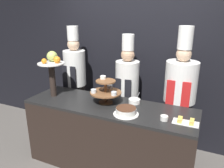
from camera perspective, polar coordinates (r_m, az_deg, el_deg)
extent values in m
cube|color=black|center=(3.46, 5.72, 7.64)|extent=(10.00, 0.06, 2.80)
cube|color=black|center=(3.00, -0.81, -13.80)|extent=(2.18, 0.67, 0.88)
cube|color=black|center=(2.79, -0.86, -5.82)|extent=(2.18, 0.67, 0.03)
cylinder|color=brown|center=(2.84, -1.62, -4.76)|extent=(0.18, 0.18, 0.02)
cylinder|color=brown|center=(2.79, -1.65, -2.05)|extent=(0.04, 0.04, 0.30)
cylinder|color=brown|center=(2.79, -1.64, -2.22)|extent=(0.40, 0.40, 0.02)
cylinder|color=brown|center=(2.74, -1.67, 0.75)|extent=(0.25, 0.25, 0.02)
cylinder|color=silver|center=(2.92, -0.61, -0.64)|extent=(0.07, 0.07, 0.04)
cylinder|color=gold|center=(2.92, -0.61, -0.77)|extent=(0.06, 0.06, 0.03)
cylinder|color=silver|center=(2.76, -4.82, -1.84)|extent=(0.07, 0.07, 0.04)
cylinder|color=green|center=(2.77, -4.82, -1.97)|extent=(0.06, 0.06, 0.03)
cylinder|color=silver|center=(2.67, 0.49, -2.48)|extent=(0.07, 0.07, 0.04)
cylinder|color=beige|center=(2.68, 0.49, -2.61)|extent=(0.06, 0.06, 0.03)
cylinder|color=white|center=(2.81, -2.38, 1.74)|extent=(0.07, 0.07, 0.04)
cylinder|color=#2D231E|center=(3.11, -15.27, 0.96)|extent=(0.08, 0.08, 0.46)
cylinder|color=white|center=(3.05, -15.64, 5.20)|extent=(0.36, 0.36, 0.01)
sphere|color=orange|center=(3.00, -14.16, 6.15)|extent=(0.09, 0.09, 0.09)
sphere|color=#ADC160|center=(3.12, -15.38, 7.00)|extent=(0.14, 0.14, 0.14)
sphere|color=orange|center=(3.02, -17.32, 5.73)|extent=(0.07, 0.07, 0.07)
cylinder|color=white|center=(2.54, 3.67, -7.83)|extent=(0.29, 0.29, 0.01)
cylinder|color=white|center=(2.52, 3.68, -7.05)|extent=(0.23, 0.23, 0.07)
cylinder|color=#472819|center=(2.51, 3.70, -6.27)|extent=(0.23, 0.23, 0.01)
cylinder|color=white|center=(2.46, 13.47, -8.64)|extent=(0.08, 0.08, 0.05)
cube|color=white|center=(2.48, 18.67, -9.59)|extent=(0.27, 0.14, 0.01)
cube|color=#EFCC56|center=(2.45, 17.23, -9.15)|extent=(0.04, 0.04, 0.04)
cube|color=#EFCC56|center=(2.44, 20.07, -9.56)|extent=(0.04, 0.04, 0.04)
cube|color=#EFCC56|center=(2.50, 17.41, -8.59)|extent=(0.04, 0.04, 0.04)
cube|color=#EFCC56|center=(2.49, 20.20, -8.98)|extent=(0.04, 0.04, 0.04)
cylinder|color=white|center=(2.84, 5.86, -4.44)|extent=(0.15, 0.15, 0.06)
cylinder|color=#BCBCC1|center=(2.80, 6.70, -3.19)|extent=(0.05, 0.01, 0.11)
cube|color=#38332D|center=(3.79, -9.13, -6.64)|extent=(0.26, 0.14, 0.91)
cylinder|color=white|center=(3.55, -9.72, 4.15)|extent=(0.35, 0.35, 0.56)
cube|color=black|center=(3.44, -11.14, 1.72)|extent=(0.24, 0.01, 0.36)
sphere|color=#DBB28E|center=(3.47, -10.05, 10.13)|extent=(0.19, 0.19, 0.19)
cylinder|color=white|center=(3.46, -10.21, 12.92)|extent=(0.17, 0.17, 0.22)
cube|color=black|center=(3.44, 3.73, -10.11)|extent=(0.26, 0.14, 0.80)
cylinder|color=silver|center=(3.17, 3.99, 0.87)|extent=(0.34, 0.34, 0.57)
cube|color=black|center=(3.06, 2.87, -1.99)|extent=(0.24, 0.01, 0.37)
sphere|color=tan|center=(3.08, 4.14, 7.64)|extent=(0.19, 0.19, 0.19)
cylinder|color=white|center=(3.05, 4.22, 10.81)|extent=(0.17, 0.17, 0.22)
cube|color=black|center=(3.26, 16.34, -11.55)|extent=(0.31, 0.17, 0.90)
cylinder|color=white|center=(2.98, 17.56, 0.56)|extent=(0.41, 0.41, 0.54)
cube|color=red|center=(2.83, 16.82, -2.62)|extent=(0.29, 0.01, 0.34)
sphere|color=#DBB28E|center=(2.90, 18.25, 7.41)|extent=(0.19, 0.19, 0.19)
cylinder|color=white|center=(2.87, 18.66, 11.39)|extent=(0.18, 0.18, 0.28)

